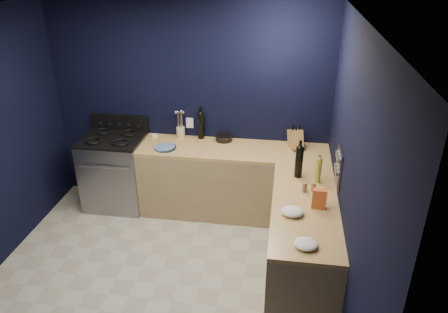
% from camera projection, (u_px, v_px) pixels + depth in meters
% --- Properties ---
extents(floor, '(3.50, 3.50, 0.02)m').
position_uv_depth(floor, '(157.00, 284.00, 4.40)').
color(floor, '#A9A593').
rests_on(floor, ground).
extents(ceiling, '(3.50, 3.50, 0.02)m').
position_uv_depth(ceiling, '(133.00, 18.00, 3.24)').
color(ceiling, silver).
rests_on(ceiling, ground).
extents(wall_back, '(3.50, 0.02, 2.60)m').
position_uv_depth(wall_back, '(190.00, 106.00, 5.38)').
color(wall_back, black).
rests_on(wall_back, ground).
extents(wall_right, '(0.02, 3.50, 2.60)m').
position_uv_depth(wall_right, '(349.00, 186.00, 3.59)').
color(wall_right, black).
rests_on(wall_right, ground).
extents(cab_back, '(2.30, 0.63, 0.86)m').
position_uv_depth(cab_back, '(233.00, 182.00, 5.40)').
color(cab_back, '#9A8257').
rests_on(cab_back, floor).
extents(top_back, '(2.30, 0.63, 0.04)m').
position_uv_depth(top_back, '(233.00, 150.00, 5.20)').
color(top_back, olive).
rests_on(top_back, cab_back).
extents(cab_right, '(0.63, 1.67, 0.86)m').
position_uv_depth(cab_right, '(301.00, 245.00, 4.27)').
color(cab_right, '#9A8257').
rests_on(cab_right, floor).
extents(top_right, '(0.63, 1.67, 0.04)m').
position_uv_depth(top_right, '(305.00, 207.00, 4.07)').
color(top_right, olive).
rests_on(top_right, cab_right).
extents(gas_range, '(0.76, 0.66, 0.92)m').
position_uv_depth(gas_range, '(116.00, 172.00, 5.57)').
color(gas_range, gray).
rests_on(gas_range, floor).
extents(oven_door, '(0.59, 0.02, 0.42)m').
position_uv_depth(oven_door, '(107.00, 185.00, 5.30)').
color(oven_door, black).
rests_on(oven_door, gas_range).
extents(cooktop, '(0.76, 0.66, 0.03)m').
position_uv_depth(cooktop, '(112.00, 139.00, 5.36)').
color(cooktop, black).
rests_on(cooktop, gas_range).
extents(backguard, '(0.76, 0.06, 0.20)m').
position_uv_depth(backguard, '(120.00, 122.00, 5.58)').
color(backguard, black).
rests_on(backguard, gas_range).
extents(spice_panel, '(0.02, 0.28, 0.38)m').
position_uv_depth(spice_panel, '(339.00, 168.00, 4.13)').
color(spice_panel, gray).
rests_on(spice_panel, wall_right).
extents(wall_outlet, '(0.09, 0.02, 0.13)m').
position_uv_depth(wall_outlet, '(190.00, 123.00, 5.46)').
color(wall_outlet, white).
rests_on(wall_outlet, wall_back).
extents(plate_stack, '(0.31, 0.31, 0.03)m').
position_uv_depth(plate_stack, '(165.00, 148.00, 5.18)').
color(plate_stack, '#43579C').
rests_on(plate_stack, top_back).
extents(ramekin, '(0.09, 0.09, 0.03)m').
position_uv_depth(ramekin, '(154.00, 135.00, 5.51)').
color(ramekin, white).
rests_on(ramekin, top_back).
extents(utensil_crock, '(0.13, 0.13, 0.13)m').
position_uv_depth(utensil_crock, '(181.00, 132.00, 5.48)').
color(utensil_crock, beige).
rests_on(utensil_crock, top_back).
extents(wine_bottle_back, '(0.10, 0.10, 0.34)m').
position_uv_depth(wine_bottle_back, '(201.00, 126.00, 5.40)').
color(wine_bottle_back, black).
rests_on(wine_bottle_back, top_back).
extents(lemon_basket, '(0.21, 0.21, 0.08)m').
position_uv_depth(lemon_basket, '(224.00, 138.00, 5.39)').
color(lemon_basket, black).
rests_on(lemon_basket, top_back).
extents(knife_block, '(0.22, 0.30, 0.28)m').
position_uv_depth(knife_block, '(295.00, 139.00, 5.16)').
color(knife_block, olive).
rests_on(knife_block, top_back).
extents(wine_bottle_right, '(0.10, 0.10, 0.33)m').
position_uv_depth(wine_bottle_right, '(299.00, 162.00, 4.49)').
color(wine_bottle_right, black).
rests_on(wine_bottle_right, top_right).
extents(oil_bottle, '(0.07, 0.07, 0.28)m').
position_uv_depth(oil_bottle, '(318.00, 170.00, 4.39)').
color(oil_bottle, '#9CA233').
rests_on(oil_bottle, top_right).
extents(spice_jar_near, '(0.06, 0.06, 0.10)m').
position_uv_depth(spice_jar_near, '(305.00, 187.00, 4.26)').
color(spice_jar_near, olive).
rests_on(spice_jar_near, top_right).
extents(spice_jar_far, '(0.05, 0.05, 0.09)m').
position_uv_depth(spice_jar_far, '(314.00, 187.00, 4.28)').
color(spice_jar_far, olive).
rests_on(spice_jar_far, top_right).
extents(crouton_bag, '(0.14, 0.07, 0.19)m').
position_uv_depth(crouton_bag, '(319.00, 199.00, 3.97)').
color(crouton_bag, '#BB0A2E').
rests_on(crouton_bag, top_right).
extents(towel_front, '(0.26, 0.24, 0.07)m').
position_uv_depth(towel_front, '(292.00, 212.00, 3.89)').
color(towel_front, white).
rests_on(towel_front, top_right).
extents(towel_end, '(0.22, 0.20, 0.06)m').
position_uv_depth(towel_end, '(306.00, 244.00, 3.48)').
color(towel_end, white).
rests_on(towel_end, top_right).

